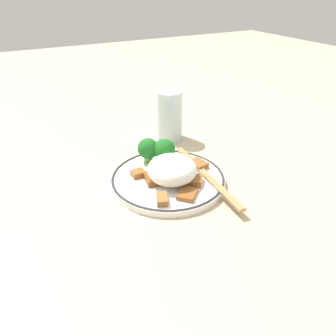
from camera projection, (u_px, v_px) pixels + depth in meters
The scene contains 13 objects.
ground_plane at pixel (168, 182), 0.63m from camera, with size 3.00×3.00×0.00m, color #C6B28E.
plate at pixel (168, 179), 0.63m from camera, with size 0.22×0.22×0.02m.
rice_mound at pixel (171, 170), 0.60m from camera, with size 0.09×0.09×0.05m.
broccoli_back_left at pixel (164, 150), 0.66m from camera, with size 0.04×0.04×0.05m.
broccoli_back_center at pixel (148, 149), 0.67m from camera, with size 0.04×0.04×0.05m.
meat_near_front at pixel (194, 180), 0.61m from camera, with size 0.04×0.04×0.01m.
meat_near_left at pixel (198, 164), 0.66m from camera, with size 0.03×0.04×0.01m.
meat_near_right at pixel (162, 199), 0.56m from camera, with size 0.03×0.04×0.01m.
meat_near_back at pixel (138, 173), 0.63m from camera, with size 0.03×0.02×0.01m.
meat_on_rice_edge at pixel (189, 194), 0.57m from camera, with size 0.05×0.05×0.01m.
meat_mid_left at pixel (153, 179), 0.61m from camera, with size 0.03×0.04×0.01m.
chopsticks at pixel (206, 175), 0.63m from camera, with size 0.03×0.24×0.01m.
drinking_glass at pixel (169, 115), 0.78m from camera, with size 0.06×0.06×0.12m.
Camera 1 is at (0.25, 0.47, 0.35)m, focal length 35.00 mm.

